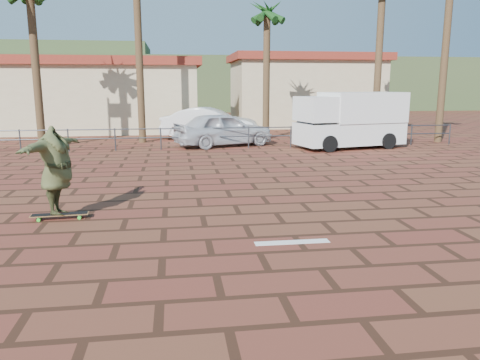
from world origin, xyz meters
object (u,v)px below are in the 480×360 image
(campervan, at_px, (351,119))
(car_silver, at_px, (223,129))
(skateboarder, at_px, (56,170))
(longboard, at_px, (60,215))
(car_white, at_px, (210,124))

(campervan, relative_size, car_silver, 1.11)
(skateboarder, bearing_deg, longboard, 105.32)
(longboard, distance_m, campervan, 14.98)
(skateboarder, distance_m, car_silver, 12.94)
(campervan, bearing_deg, skateboarder, -147.74)
(longboard, xyz_separation_m, car_silver, (4.86, 11.99, 0.71))
(skateboarder, height_order, car_silver, skateboarder)
(longboard, relative_size, car_white, 0.24)
(car_white, bearing_deg, campervan, -111.66)
(campervan, relative_size, car_white, 1.02)
(skateboarder, xyz_separation_m, car_white, (4.44, 14.91, -0.23))
(longboard, xyz_separation_m, campervan, (10.61, 10.50, 1.24))
(car_white, bearing_deg, longboard, 177.34)
(campervan, height_order, car_silver, campervan)
(longboard, height_order, car_silver, car_silver)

